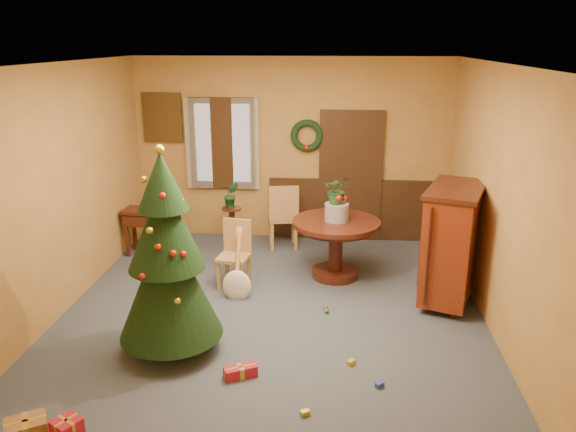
# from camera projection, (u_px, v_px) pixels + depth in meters

# --- Properties ---
(room_envelope) EXTENTS (5.50, 5.50, 5.50)m
(room_envelope) POSITION_uv_depth(u_px,v_px,m) (304.00, 172.00, 8.98)
(room_envelope) COLOR #343E4C
(room_envelope) RESTS_ON ground
(dining_table) EXTENTS (1.19, 1.19, 0.82)m
(dining_table) POSITION_uv_depth(u_px,v_px,m) (336.00, 238.00, 7.61)
(dining_table) COLOR black
(dining_table) RESTS_ON floor
(urn) EXTENTS (0.32, 0.32, 0.24)m
(urn) POSITION_uv_depth(u_px,v_px,m) (337.00, 212.00, 7.50)
(urn) COLOR slate
(urn) RESTS_ON dining_table
(centerpiece_plant) EXTENTS (0.35, 0.30, 0.39)m
(centerpiece_plant) POSITION_uv_depth(u_px,v_px,m) (337.00, 190.00, 7.41)
(centerpiece_plant) COLOR #1E4C23
(centerpiece_plant) RESTS_ON urn
(chair_near) EXTENTS (0.44, 0.44, 0.89)m
(chair_near) POSITION_uv_depth(u_px,v_px,m) (235.00, 251.00, 7.39)
(chair_near) COLOR #A47341
(chair_near) RESTS_ON floor
(chair_far) EXTENTS (0.53, 0.53, 1.04)m
(chair_far) POSITION_uv_depth(u_px,v_px,m) (283.00, 215.00, 8.65)
(chair_far) COLOR #A47341
(chair_far) RESTS_ON floor
(guitar) EXTENTS (0.43, 0.60, 0.84)m
(guitar) POSITION_uv_depth(u_px,v_px,m) (236.00, 267.00, 7.00)
(guitar) COLOR beige
(guitar) RESTS_ON floor
(plant_stand) EXTENTS (0.29, 0.29, 0.75)m
(plant_stand) POSITION_uv_depth(u_px,v_px,m) (232.00, 226.00, 8.43)
(plant_stand) COLOR black
(plant_stand) RESTS_ON floor
(stand_plant) EXTENTS (0.26, 0.23, 0.40)m
(stand_plant) POSITION_uv_depth(u_px,v_px,m) (231.00, 195.00, 8.28)
(stand_plant) COLOR #19471E
(stand_plant) RESTS_ON plant_stand
(christmas_tree) EXTENTS (1.07, 1.07, 2.20)m
(christmas_tree) POSITION_uv_depth(u_px,v_px,m) (167.00, 258.00, 5.64)
(christmas_tree) COLOR #382111
(christmas_tree) RESTS_ON floor
(writing_desk) EXTENTS (0.82, 0.44, 0.71)m
(writing_desk) POSITION_uv_depth(u_px,v_px,m) (151.00, 221.00, 8.44)
(writing_desk) COLOR black
(writing_desk) RESTS_ON floor
(sideboard) EXTENTS (0.96, 1.29, 1.47)m
(sideboard) POSITION_uv_depth(u_px,v_px,m) (452.00, 241.00, 6.84)
(sideboard) COLOR #541D09
(sideboard) RESTS_ON floor
(gift_a) EXTENTS (0.40, 0.37, 0.17)m
(gift_a) POSITION_uv_depth(u_px,v_px,m) (26.00, 429.00, 4.61)
(gift_a) COLOR brown
(gift_a) RESTS_ON floor
(gift_b) EXTENTS (0.27, 0.27, 0.20)m
(gift_b) POSITION_uv_depth(u_px,v_px,m) (67.00, 430.00, 4.58)
(gift_b) COLOR maroon
(gift_b) RESTS_ON floor
(gift_c) EXTENTS (0.33, 0.29, 0.15)m
(gift_c) POSITION_uv_depth(u_px,v_px,m) (181.00, 304.00, 6.82)
(gift_c) COLOR brown
(gift_c) RESTS_ON floor
(gift_d) EXTENTS (0.34, 0.26, 0.11)m
(gift_d) POSITION_uv_depth(u_px,v_px,m) (240.00, 372.00, 5.46)
(gift_d) COLOR maroon
(gift_d) RESTS_ON floor
(toy_a) EXTENTS (0.09, 0.09, 0.05)m
(toy_a) POSITION_uv_depth(u_px,v_px,m) (380.00, 385.00, 5.31)
(toy_a) COLOR #253CA2
(toy_a) RESTS_ON floor
(toy_b) EXTENTS (0.06, 0.06, 0.06)m
(toy_b) POSITION_uv_depth(u_px,v_px,m) (326.00, 311.00, 6.73)
(toy_b) COLOR #268E39
(toy_b) RESTS_ON floor
(toy_c) EXTENTS (0.09, 0.09, 0.05)m
(toy_c) POSITION_uv_depth(u_px,v_px,m) (351.00, 362.00, 5.67)
(toy_c) COLOR #B39921
(toy_c) RESTS_ON floor
(toy_d) EXTENTS (0.06, 0.06, 0.06)m
(toy_d) POSITION_uv_depth(u_px,v_px,m) (326.00, 308.00, 6.80)
(toy_d) COLOR red
(toy_d) RESTS_ON floor
(toy_e) EXTENTS (0.09, 0.09, 0.05)m
(toy_e) POSITION_uv_depth(u_px,v_px,m) (305.00, 413.00, 4.91)
(toy_e) COLOR gold
(toy_e) RESTS_ON floor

